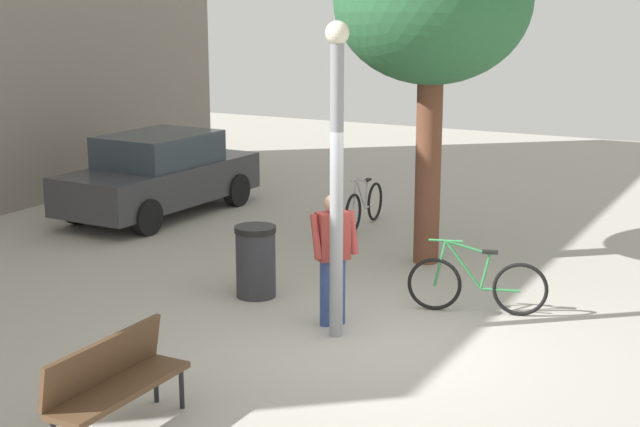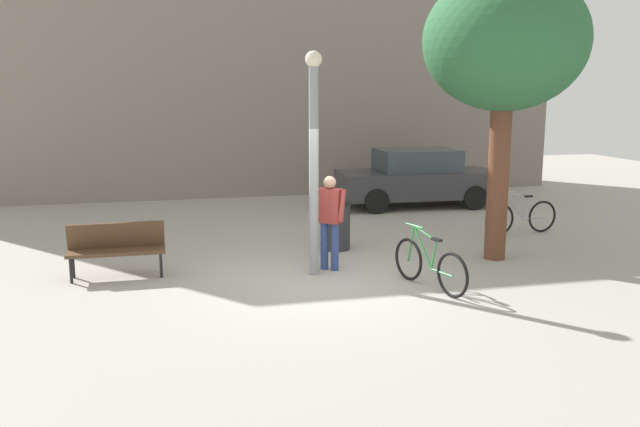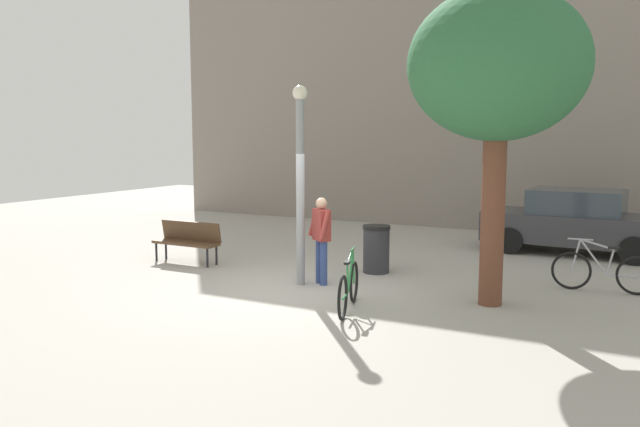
{
  "view_description": "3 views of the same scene",
  "coord_description": "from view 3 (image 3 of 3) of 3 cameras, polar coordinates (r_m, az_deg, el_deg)",
  "views": [
    {
      "loc": [
        -9.62,
        -4.41,
        4.0
      ],
      "look_at": [
        0.7,
        1.09,
        1.29
      ],
      "focal_mm": 52.18,
      "sensor_mm": 36.0,
      "label": 1
    },
    {
      "loc": [
        -2.62,
        -10.32,
        3.15
      ],
      "look_at": [
        -0.01,
        0.38,
        1.07
      ],
      "focal_mm": 37.24,
      "sensor_mm": 36.0,
      "label": 2
    },
    {
      "loc": [
        5.95,
        -10.11,
        2.89
      ],
      "look_at": [
        -0.08,
        1.17,
        1.29
      ],
      "focal_mm": 36.39,
      "sensor_mm": 36.0,
      "label": 3
    }
  ],
  "objects": [
    {
      "name": "ground_plane",
      "position": [
        12.08,
        -2.32,
        -6.73
      ],
      "size": [
        36.0,
        36.0,
        0.0
      ],
      "primitive_type": "plane",
      "color": "#A8A399"
    },
    {
      "name": "building_facade",
      "position": [
        21.03,
        11.83,
        12.29
      ],
      "size": [
        19.22,
        2.0,
        9.68
      ],
      "primitive_type": "cube",
      "color": "gray",
      "rests_on": "ground_plane"
    },
    {
      "name": "lamppost",
      "position": [
        12.19,
        -1.74,
        3.47
      ],
      "size": [
        0.28,
        0.28,
        3.76
      ],
      "color": "gray",
      "rests_on": "ground_plane"
    },
    {
      "name": "person_by_lamppost",
      "position": [
        12.34,
        0.11,
        -1.85
      ],
      "size": [
        0.61,
        0.54,
        1.67
      ],
      "color": "#334784",
      "rests_on": "ground_plane"
    },
    {
      "name": "park_bench",
      "position": [
        14.78,
        -11.53,
        -2.16
      ],
      "size": [
        1.6,
        0.47,
        0.92
      ],
      "color": "#513823",
      "rests_on": "ground_plane"
    },
    {
      "name": "plaza_tree",
      "position": [
        11.13,
        15.35,
        12.26
      ],
      "size": [
        2.92,
        2.92,
        5.23
      ],
      "color": "brown",
      "rests_on": "ground_plane"
    },
    {
      "name": "bicycle_green",
      "position": [
        10.63,
        2.54,
        -6.52
      ],
      "size": [
        0.55,
        1.75,
        0.97
      ],
      "color": "black",
      "rests_on": "ground_plane"
    },
    {
      "name": "bicycle_silver",
      "position": [
        12.9,
        23.63,
        -4.69
      ],
      "size": [
        1.81,
        0.2,
        0.97
      ],
      "color": "black",
      "rests_on": "ground_plane"
    },
    {
      "name": "parked_car_charcoal",
      "position": [
        16.67,
        21.57,
        -0.67
      ],
      "size": [
        4.26,
        1.93,
        1.55
      ],
      "color": "#38383D",
      "rests_on": "ground_plane"
    },
    {
      "name": "trash_bin",
      "position": [
        13.49,
        4.97,
        -3.12
      ],
      "size": [
        0.57,
        0.57,
        0.99
      ],
      "color": "#2D2D33",
      "rests_on": "ground_plane"
    }
  ]
}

